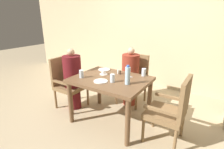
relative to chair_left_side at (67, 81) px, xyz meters
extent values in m
plane|color=tan|center=(0.96, 0.00, -0.51)|extent=(16.00, 16.00, 0.00)
cube|color=#C6B289|center=(0.96, 1.88, 0.89)|extent=(8.00, 0.06, 2.80)
cube|color=brown|center=(0.96, 0.00, 0.21)|extent=(1.14, 0.89, 0.05)
cylinder|color=brown|center=(0.45, -0.38, -0.16)|extent=(0.07, 0.07, 0.69)
cylinder|color=brown|center=(1.47, -0.38, -0.16)|extent=(0.07, 0.07, 0.69)
cylinder|color=brown|center=(0.45, 0.38, -0.16)|extent=(0.07, 0.07, 0.69)
cylinder|color=brown|center=(1.47, 0.38, -0.16)|extent=(0.07, 0.07, 0.69)
cube|color=brown|center=(0.08, 0.00, -0.10)|extent=(0.48, 0.48, 0.07)
cube|color=brown|center=(-0.14, 0.00, 0.19)|extent=(0.05, 0.48, 0.51)
cube|color=brown|center=(0.08, 0.22, 0.05)|extent=(0.43, 0.04, 0.04)
cube|color=brown|center=(0.08, -0.22, 0.05)|extent=(0.43, 0.04, 0.04)
cylinder|color=brown|center=(0.30, 0.21, -0.32)|extent=(0.04, 0.04, 0.37)
cylinder|color=brown|center=(0.30, -0.21, -0.32)|extent=(0.04, 0.04, 0.37)
cylinder|color=brown|center=(-0.13, 0.21, -0.32)|extent=(0.04, 0.04, 0.37)
cylinder|color=brown|center=(-0.13, -0.21, -0.32)|extent=(0.04, 0.04, 0.37)
cylinder|color=#5B1419|center=(0.14, 0.00, -0.29)|extent=(0.24, 0.24, 0.44)
cylinder|color=#5B1419|center=(0.14, 0.00, 0.21)|extent=(0.32, 0.32, 0.56)
sphere|color=tan|center=(0.14, 0.00, 0.56)|extent=(0.13, 0.13, 0.13)
cube|color=brown|center=(0.96, 0.74, -0.10)|extent=(0.48, 0.48, 0.07)
cube|color=brown|center=(0.96, 0.97, 0.19)|extent=(0.48, 0.05, 0.51)
cube|color=brown|center=(1.18, 0.74, 0.05)|extent=(0.04, 0.43, 0.04)
cube|color=brown|center=(0.74, 0.74, 0.05)|extent=(0.04, 0.43, 0.04)
cylinder|color=brown|center=(1.17, 0.53, -0.32)|extent=(0.04, 0.04, 0.37)
cylinder|color=brown|center=(0.75, 0.53, -0.32)|extent=(0.04, 0.04, 0.37)
cylinder|color=brown|center=(1.17, 0.96, -0.32)|extent=(0.04, 0.04, 0.37)
cylinder|color=brown|center=(0.75, 0.96, -0.32)|extent=(0.04, 0.04, 0.37)
cylinder|color=maroon|center=(0.96, 0.68, -0.29)|extent=(0.24, 0.24, 0.44)
cylinder|color=maroon|center=(0.96, 0.68, 0.21)|extent=(0.32, 0.32, 0.55)
sphere|color=tan|center=(0.96, 0.68, 0.55)|extent=(0.13, 0.13, 0.13)
cube|color=brown|center=(1.83, 0.00, -0.10)|extent=(0.48, 0.48, 0.07)
cube|color=brown|center=(2.05, 0.00, 0.19)|extent=(0.05, 0.48, 0.51)
cube|color=brown|center=(1.83, -0.22, 0.05)|extent=(0.43, 0.04, 0.04)
cube|color=brown|center=(1.83, 0.22, 0.05)|extent=(0.43, 0.04, 0.04)
cylinder|color=brown|center=(1.62, -0.21, -0.32)|extent=(0.04, 0.04, 0.37)
cylinder|color=brown|center=(1.62, 0.21, -0.32)|extent=(0.04, 0.04, 0.37)
cylinder|color=brown|center=(2.04, -0.21, -0.32)|extent=(0.04, 0.04, 0.37)
cylinder|color=brown|center=(2.04, 0.21, -0.32)|extent=(0.04, 0.04, 0.37)
cylinder|color=white|center=(0.62, 0.31, 0.24)|extent=(0.21, 0.21, 0.01)
cylinder|color=white|center=(0.91, -0.19, 0.24)|extent=(0.21, 0.21, 0.01)
cylinder|color=white|center=(0.76, 0.10, 0.24)|extent=(0.13, 0.13, 0.01)
cylinder|color=white|center=(0.76, 0.10, 0.27)|extent=(0.07, 0.07, 0.06)
cylinder|color=#A3C6DB|center=(1.29, -0.07, 0.36)|extent=(0.07, 0.07, 0.25)
cylinder|color=#3359B2|center=(1.29, -0.07, 0.50)|extent=(0.04, 0.04, 0.03)
cylinder|color=silver|center=(0.56, -0.21, 0.30)|extent=(0.07, 0.07, 0.12)
cylinder|color=silver|center=(1.07, -0.12, 0.30)|extent=(0.07, 0.07, 0.12)
cylinder|color=silver|center=(1.34, 0.38, 0.30)|extent=(0.07, 0.07, 0.12)
cylinder|color=white|center=(0.94, 0.26, 0.27)|extent=(0.03, 0.03, 0.07)
cylinder|color=#4C3D2D|center=(0.98, 0.26, 0.27)|extent=(0.03, 0.03, 0.06)
cube|color=silver|center=(1.13, 0.25, 0.24)|extent=(0.15, 0.07, 0.00)
cube|color=silver|center=(1.21, 0.23, 0.24)|extent=(0.04, 0.03, 0.00)
camera|label=1|loc=(2.33, -2.12, 1.16)|focal=28.00mm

